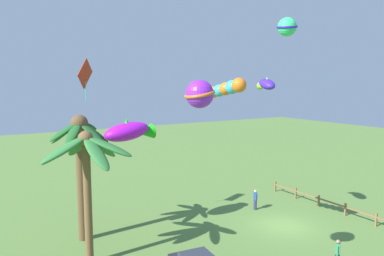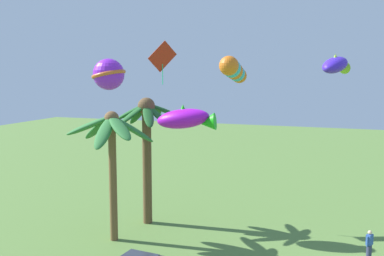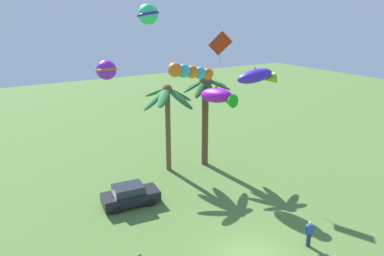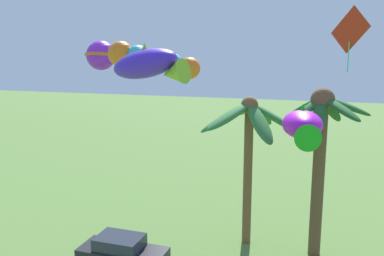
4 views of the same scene
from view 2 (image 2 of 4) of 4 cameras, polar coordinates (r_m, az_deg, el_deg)
name	(u,v)px [view 2 (image 2 of 4)]	position (r m, az deg, el deg)	size (l,w,h in m)	color
palm_tree_0	(111,139)	(25.03, -10.33, -1.38)	(4.90, 4.81, 7.39)	brown
palm_tree_1	(147,132)	(27.70, -5.85, -0.50)	(3.91, 3.86, 7.98)	brown
spectator_1	(369,245)	(24.90, 21.82, -13.81)	(0.50, 0.38, 1.59)	#2D3351
kite_fish_0	(186,119)	(25.67, -0.73, 1.18)	(1.93, 3.69, 1.58)	#A814D0
kite_diamond_2	(162,57)	(27.97, -3.82, 9.09)	(1.45, 1.37, 2.74)	#B72A10
kite_ball_3	(109,74)	(17.92, -10.66, 6.79)	(1.40, 1.41, 1.24)	purple
kite_fish_4	(336,65)	(20.39, 18.03, 7.67)	(2.21, 1.48, 1.01)	#4021C8
kite_tube_5	(234,70)	(19.64, 5.38, 7.39)	(3.04, 0.86, 1.19)	orange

